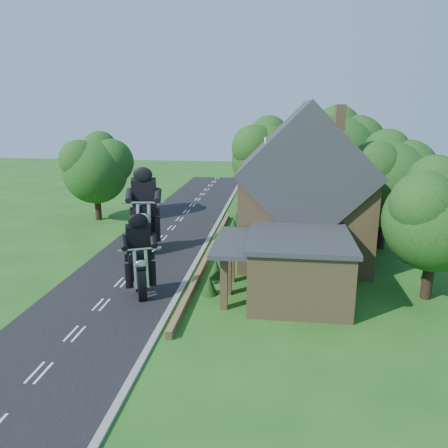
# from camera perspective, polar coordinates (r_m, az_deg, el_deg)

# --- Properties ---
(ground) EXTENTS (120.00, 120.00, 0.00)m
(ground) POSITION_cam_1_polar(r_m,az_deg,el_deg) (26.16, -13.20, -7.45)
(ground) COLOR #205718
(ground) RESTS_ON ground
(road) EXTENTS (7.00, 80.00, 0.02)m
(road) POSITION_cam_1_polar(r_m,az_deg,el_deg) (26.16, -13.20, -7.43)
(road) COLOR black
(road) RESTS_ON ground
(kerb) EXTENTS (0.30, 80.00, 0.12)m
(kerb) POSITION_cam_1_polar(r_m,az_deg,el_deg) (25.14, -5.31, -7.89)
(kerb) COLOR gray
(kerb) RESTS_ON ground
(garden_wall) EXTENTS (0.30, 22.00, 0.40)m
(garden_wall) POSITION_cam_1_polar(r_m,az_deg,el_deg) (29.57, -2.00, -4.00)
(garden_wall) COLOR olive
(garden_wall) RESTS_ON ground
(house) EXTENTS (9.54, 8.64, 10.24)m
(house) POSITION_cam_1_polar(r_m,az_deg,el_deg) (29.16, 10.37, 3.92)
(house) COLOR olive
(house) RESTS_ON ground
(annex) EXTENTS (7.05, 5.94, 3.44)m
(annex) POSITION_cam_1_polar(r_m,az_deg,el_deg) (23.25, 9.36, -5.45)
(annex) COLOR olive
(annex) RESTS_ON ground
(tree_annex_side) EXTENTS (5.64, 5.20, 7.48)m
(tree_annex_side) POSITION_cam_1_polar(r_m,az_deg,el_deg) (24.70, 26.67, 1.43)
(tree_annex_side) COLOR black
(tree_annex_side) RESTS_ON ground
(tree_house_right) EXTENTS (6.51, 6.00, 8.40)m
(tree_house_right) POSITION_cam_1_polar(r_m,az_deg,el_deg) (32.51, 21.16, 5.79)
(tree_house_right) COLOR black
(tree_house_right) RESTS_ON ground
(tree_behind_house) EXTENTS (7.81, 7.20, 10.08)m
(tree_behind_house) POSITION_cam_1_polar(r_m,az_deg,el_deg) (39.27, 15.21, 9.21)
(tree_behind_house) COLOR black
(tree_behind_house) RESTS_ON ground
(tree_behind_left) EXTENTS (6.94, 6.40, 9.16)m
(tree_behind_left) POSITION_cam_1_polar(r_m,az_deg,el_deg) (39.94, 6.29, 9.00)
(tree_behind_left) COLOR black
(tree_behind_left) RESTS_ON ground
(tree_far_road) EXTENTS (6.08, 5.60, 7.84)m
(tree_far_road) POSITION_cam_1_polar(r_m,az_deg,el_deg) (40.23, -15.94, 7.29)
(tree_far_road) COLOR black
(tree_far_road) RESTS_ON ground
(shrub_a) EXTENTS (0.90, 0.90, 1.10)m
(shrub_a) POSITION_cam_1_polar(r_m,az_deg,el_deg) (23.75, -1.93, -7.95)
(shrub_a) COLOR #133310
(shrub_a) RESTS_ON ground
(shrub_b) EXTENTS (0.90, 0.90, 1.10)m
(shrub_b) POSITION_cam_1_polar(r_m,az_deg,el_deg) (26.05, -1.06, -5.84)
(shrub_b) COLOR #133310
(shrub_b) RESTS_ON ground
(shrub_c) EXTENTS (0.90, 0.90, 1.10)m
(shrub_c) POSITION_cam_1_polar(r_m,az_deg,el_deg) (28.38, -0.33, -4.07)
(shrub_c) COLOR #133310
(shrub_c) RESTS_ON ground
(shrub_d) EXTENTS (0.90, 0.90, 1.10)m
(shrub_d) POSITION_cam_1_polar(r_m,az_deg,el_deg) (33.11, 0.80, -1.28)
(shrub_d) COLOR #133310
(shrub_d) RESTS_ON ground
(shrub_e) EXTENTS (0.90, 0.90, 1.10)m
(shrub_e) POSITION_cam_1_polar(r_m,az_deg,el_deg) (35.51, 1.25, -0.16)
(shrub_e) COLOR #133310
(shrub_e) RESTS_ON ground
(shrub_f) EXTENTS (0.90, 0.90, 1.10)m
(shrub_f) POSITION_cam_1_polar(r_m,az_deg,el_deg) (37.91, 1.65, 0.81)
(shrub_f) COLOR #133310
(shrub_f) RESTS_ON ground
(motorcycle_lead) EXTENTS (0.93, 1.51, 1.38)m
(motorcycle_lead) POSITION_cam_1_polar(r_m,az_deg,el_deg) (23.84, -10.79, -7.78)
(motorcycle_lead) COLOR black
(motorcycle_lead) RESTS_ON ground
(motorcycle_follow) EXTENTS (0.72, 1.97, 1.79)m
(motorcycle_follow) POSITION_cam_1_polar(r_m,az_deg,el_deg) (30.98, -10.11, -1.99)
(motorcycle_follow) COLOR black
(motorcycle_follow) RESTS_ON ground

